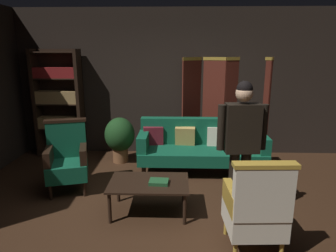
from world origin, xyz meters
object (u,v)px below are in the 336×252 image
(folding_screen, at_px, (234,105))
(armchair_wing_left, at_px, (67,158))
(bookshelf, at_px, (59,101))
(coffee_table, at_px, (149,185))
(velvet_couch, at_px, (201,145))
(book_green_cloth, at_px, (159,182))
(standing_figure, at_px, (242,138))
(potted_plant, at_px, (120,137))
(armchair_gilt_accent, at_px, (256,208))

(folding_screen, relative_size, armchair_wing_left, 2.01)
(folding_screen, xyz_separation_m, bookshelf, (-3.40, -0.21, 0.09))
(coffee_table, relative_size, armchair_wing_left, 0.96)
(velvet_couch, height_order, book_green_cloth, velvet_couch)
(velvet_couch, height_order, standing_figure, standing_figure)
(bookshelf, height_order, book_green_cloth, bookshelf)
(folding_screen, distance_m, velvet_couch, 1.29)
(standing_figure, relative_size, potted_plant, 2.03)
(bookshelf, relative_size, armchair_gilt_accent, 1.97)
(folding_screen, xyz_separation_m, standing_figure, (-0.36, -2.46, 0.04))
(armchair_wing_left, height_order, potted_plant, armchair_wing_left)
(standing_figure, bearing_deg, armchair_gilt_accent, -86.37)
(standing_figure, bearing_deg, book_green_cloth, 178.49)
(armchair_gilt_accent, xyz_separation_m, standing_figure, (-0.04, 0.67, 0.54))
(folding_screen, bearing_deg, potted_plant, -164.71)
(velvet_couch, distance_m, armchair_gilt_accent, 2.22)
(standing_figure, height_order, book_green_cloth, standing_figure)
(folding_screen, xyz_separation_m, book_green_cloth, (-1.34, -2.43, -0.54))
(standing_figure, height_order, potted_plant, standing_figure)
(standing_figure, distance_m, book_green_cloth, 1.15)
(coffee_table, xyz_separation_m, armchair_wing_left, (-1.26, 0.63, 0.12))
(armchair_wing_left, relative_size, potted_plant, 1.24)
(potted_plant, bearing_deg, book_green_cloth, -65.68)
(coffee_table, xyz_separation_m, armchair_gilt_accent, (1.16, -0.74, 0.12))
(book_green_cloth, bearing_deg, armchair_gilt_accent, -34.13)
(armchair_wing_left, bearing_deg, velvet_couch, 21.83)
(folding_screen, distance_m, book_green_cloth, 2.83)
(folding_screen, xyz_separation_m, potted_plant, (-2.17, -0.59, -0.50))
(coffee_table, height_order, standing_figure, standing_figure)
(coffee_table, bearing_deg, armchair_gilt_accent, -32.59)
(coffee_table, relative_size, armchair_gilt_accent, 0.96)
(velvet_couch, relative_size, armchair_gilt_accent, 2.04)
(folding_screen, bearing_deg, armchair_wing_left, -147.28)
(folding_screen, height_order, coffee_table, folding_screen)
(velvet_couch, relative_size, armchair_wing_left, 2.04)
(bookshelf, distance_m, armchair_wing_left, 1.79)
(armchair_wing_left, xyz_separation_m, standing_figure, (2.38, -0.70, 0.54))
(armchair_gilt_accent, distance_m, book_green_cloth, 1.24)
(armchair_wing_left, height_order, standing_figure, standing_figure)
(bookshelf, relative_size, velvet_couch, 0.97)
(armchair_gilt_accent, bearing_deg, potted_plant, 126.26)
(book_green_cloth, bearing_deg, armchair_wing_left, 154.21)
(armchair_wing_left, relative_size, standing_figure, 0.61)
(folding_screen, xyz_separation_m, armchair_gilt_accent, (-0.31, -3.13, -0.50))
(armchair_gilt_accent, bearing_deg, velvet_couch, 100.12)
(armchair_gilt_accent, height_order, armchair_wing_left, same)
(folding_screen, distance_m, armchair_gilt_accent, 3.18)
(armchair_gilt_accent, xyz_separation_m, armchair_wing_left, (-2.42, 1.37, 0.00))
(velvet_couch, distance_m, standing_figure, 1.65)
(armchair_gilt_accent, distance_m, standing_figure, 0.86)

